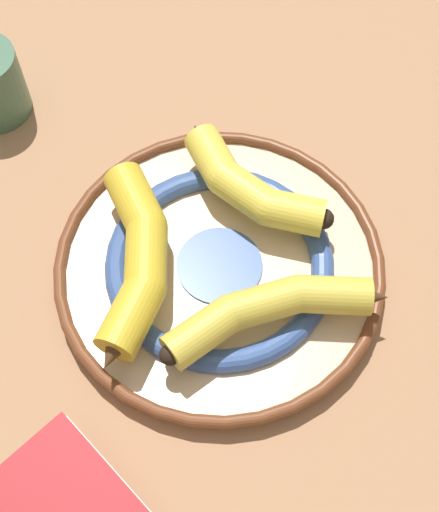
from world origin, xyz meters
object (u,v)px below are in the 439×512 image
at_px(decorative_bowl, 220,266).
at_px(banana_b, 271,309).
at_px(banana_c, 138,261).
at_px(banana_a, 247,185).

relative_size(decorative_bowl, banana_b, 1.55).
bearing_deg(banana_c, decorative_bowl, -81.49).
bearing_deg(decorative_bowl, banana_b, 35.19).
bearing_deg(banana_a, banana_c, -100.80).
height_order(banana_b, banana_c, banana_c).
bearing_deg(banana_c, banana_a, -51.74).
distance_m(decorative_bowl, banana_c, 0.08).
distance_m(banana_a, banana_c, 0.13).
distance_m(banana_a, banana_b, 0.13).
bearing_deg(decorative_bowl, banana_a, 157.50).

